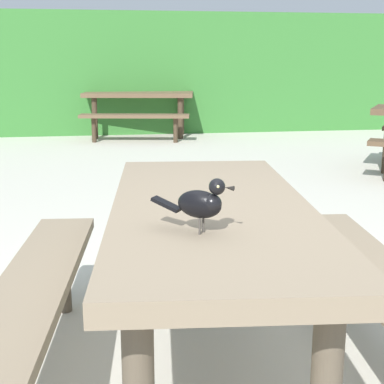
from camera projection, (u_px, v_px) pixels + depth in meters
name	position (u px, v px, depth m)	size (l,w,h in m)	color
hedge_wall	(129.00, 72.00, 10.58)	(28.00, 2.32, 2.06)	#387A33
picnic_table_foreground	(211.00, 247.00, 2.22)	(1.84, 1.87, 0.74)	#84725B
bird_grackle	(202.00, 202.00, 1.77)	(0.25, 0.19, 0.18)	black
picnic_table_mid_right	(139.00, 103.00, 9.36)	(1.97, 1.95, 0.74)	brown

